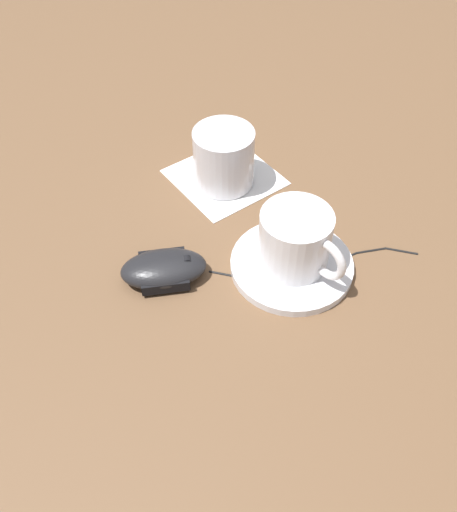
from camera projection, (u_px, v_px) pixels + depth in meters
ground_plane at (206, 233)px, 0.74m from camera, size 3.00×3.00×0.00m
saucer at (292, 265)px, 0.70m from camera, size 0.15×0.15×0.01m
coffee_cup at (296, 240)px, 0.67m from camera, size 0.12×0.09×0.07m
computer_mouse at (164, 269)px, 0.68m from camera, size 0.11×0.12×0.03m
mouse_cable at (316, 265)px, 0.70m from camera, size 0.16×0.21×0.00m
napkin_under_glass at (225, 177)px, 0.81m from camera, size 0.15×0.15×0.00m
drinking_glass at (224, 158)px, 0.78m from camera, size 0.08×0.08×0.08m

